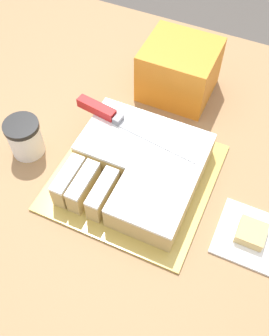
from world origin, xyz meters
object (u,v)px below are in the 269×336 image
coffee_cup (25,137)px  knife (110,115)px  brownie (251,233)px  storage_box (179,70)px  cake (138,167)px  cake_board (134,177)px

coffee_cup → knife: bearing=35.4°
brownie → storage_box: 0.43m
knife → brownie: knife is taller
cake → storage_box: size_ratio=1.57×
cake_board → storage_box: 0.30m
cake → knife: (-0.10, 0.08, 0.04)m
cake → knife: 0.13m
cake_board → coffee_cup: (-0.25, -0.03, 0.04)m
knife → cake: bearing=-28.8°
brownie → storage_box: storage_box is taller
coffee_cup → storage_box: size_ratio=0.52×
knife → storage_box: (0.08, 0.21, -0.01)m
cake_board → coffee_cup: coffee_cup is taller
storage_box → brownie: bearing=-49.5°
cake_board → brownie: 0.27m
cake → brownie: bearing=-8.7°
knife → coffee_cup: size_ratio=3.38×
cake → storage_box: (-0.02, 0.28, 0.03)m
knife → coffee_cup: bearing=-136.5°
cake_board → storage_box: (-0.01, 0.29, 0.06)m
knife → brownie: 0.38m
knife → coffee_cup: knife is taller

